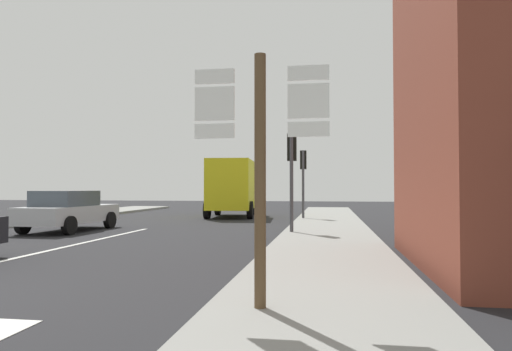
{
  "coord_description": "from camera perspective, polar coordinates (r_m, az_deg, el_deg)",
  "views": [
    {
      "loc": [
        6.92,
        -4.98,
        1.57
      ],
      "look_at": [
        4.65,
        9.56,
        1.97
      ],
      "focal_mm": 32.68,
      "sensor_mm": 36.0,
      "label": 1
    }
  ],
  "objects": [
    {
      "name": "traffic_light_far_right",
      "position": [
        22.53,
        5.81,
        0.84
      ],
      "size": [
        0.3,
        0.49,
        3.38
      ],
      "color": "#47474C",
      "rests_on": "ground"
    },
    {
      "name": "traffic_light_near_right",
      "position": [
        15.48,
        4.41,
        1.9
      ],
      "size": [
        0.3,
        0.49,
        3.37
      ],
      "color": "#47474C",
      "rests_on": "ground"
    },
    {
      "name": "route_sign_post",
      "position": [
        5.63,
        0.53,
        1.89
      ],
      "size": [
        1.66,
        0.14,
        3.2
      ],
      "color": "brown",
      "rests_on": "ground"
    },
    {
      "name": "sedan_far",
      "position": [
        18.31,
        -21.98,
        -3.97
      ],
      "size": [
        2.1,
        4.27,
        1.47
      ],
      "color": "#B7BABF",
      "rests_on": "ground"
    },
    {
      "name": "sidewalk_right",
      "position": [
        13.06,
        8.76,
        -8.12
      ],
      "size": [
        2.94,
        44.0,
        0.14
      ],
      "primitive_type": "cube",
      "color": "gray",
      "rests_on": "ground"
    },
    {
      "name": "delivery_truck",
      "position": [
        25.19,
        -2.92,
        -1.35
      ],
      "size": [
        2.8,
        5.15,
        3.05
      ],
      "color": "yellow",
      "rests_on": "ground"
    },
    {
      "name": "lane_centre_stripe",
      "position": [
        13.07,
        -23.44,
        -8.3
      ],
      "size": [
        0.16,
        12.0,
        0.01
      ],
      "primitive_type": "cube",
      "color": "silver",
      "rests_on": "ground"
    },
    {
      "name": "ground_plane",
      "position": [
        16.57,
        -15.98,
        -6.92
      ],
      "size": [
        80.0,
        80.0,
        0.0
      ],
      "primitive_type": "plane",
      "color": "#232326"
    }
  ]
}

